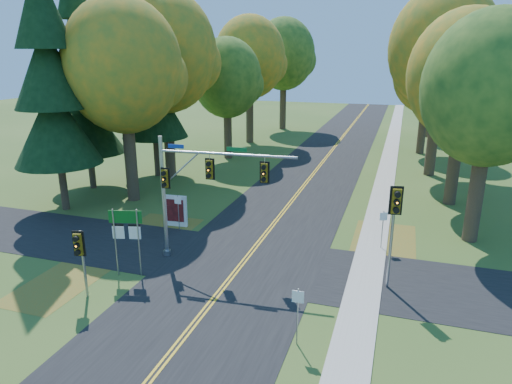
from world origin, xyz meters
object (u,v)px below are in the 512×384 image
(route_sign_cluster, at_px, (126,229))
(info_kiosk, at_px, (176,211))
(east_signal_pole, at_px, (395,212))
(traffic_mast, at_px, (195,183))

(route_sign_cluster, relative_size, info_kiosk, 1.73)
(route_sign_cluster, bearing_deg, east_signal_pole, -2.81)
(east_signal_pole, relative_size, info_kiosk, 2.50)
(east_signal_pole, distance_m, route_sign_cluster, 12.37)
(traffic_mast, distance_m, info_kiosk, 6.01)
(east_signal_pole, height_order, info_kiosk, east_signal_pole)
(traffic_mast, height_order, route_sign_cluster, traffic_mast)
(traffic_mast, relative_size, info_kiosk, 3.58)
(east_signal_pole, xyz_separation_m, info_kiosk, (-12.97, 4.19, -2.77))
(route_sign_cluster, xyz_separation_m, info_kiosk, (-0.91, 6.63, -1.43))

